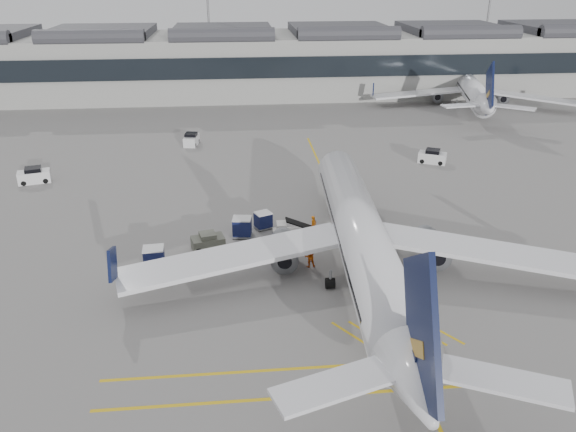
{
  "coord_description": "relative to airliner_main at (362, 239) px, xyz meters",
  "views": [
    {
      "loc": [
        -0.29,
        -37.54,
        22.73
      ],
      "look_at": [
        3.7,
        4.12,
        4.0
      ],
      "focal_mm": 35.0,
      "sensor_mm": 36.0,
      "label": 1
    }
  ],
  "objects": [
    {
      "name": "baggage_cart_a",
      "position": [
        -5.96,
        1.85,
        -2.3
      ],
      "size": [
        1.82,
        1.57,
        1.75
      ],
      "rotation": [
        0.0,
        0.0,
        0.13
      ],
      "color": "gray",
      "rests_on": "ground"
    },
    {
      "name": "airliner_far",
      "position": [
        31.74,
        56.43,
        -0.26
      ],
      "size": [
        33.86,
        37.42,
        10.12
      ],
      "rotation": [
        0.0,
        0.0,
        -0.24
      ],
      "color": "white",
      "rests_on": "ground"
    },
    {
      "name": "apron_markings",
      "position": [
        0.81,
        9.07,
        -3.23
      ],
      "size": [
        0.25,
        60.0,
        0.01
      ],
      "primitive_type": "cube",
      "color": "gold",
      "rests_on": "ground"
    },
    {
      "name": "safety_cone_nose",
      "position": [
        3.69,
        22.95,
        -2.97
      ],
      "size": [
        0.39,
        0.39,
        0.54
      ],
      "primitive_type": "cone",
      "color": "#F24C0A",
      "rests_on": "ground"
    },
    {
      "name": "pushback_tug",
      "position": [
        -12.27,
        5.67,
        -2.54
      ],
      "size": [
        3.1,
        2.31,
        1.56
      ],
      "rotation": [
        0.0,
        0.0,
        0.25
      ],
      "color": "#525447",
      "rests_on": "ground"
    },
    {
      "name": "ramp_agent_a",
      "position": [
        -2.72,
        7.63,
        -2.29
      ],
      "size": [
        0.8,
        0.81,
        1.88
      ],
      "primitive_type": "imported",
      "rotation": [
        0.0,
        0.0,
        0.8
      ],
      "color": "orange",
      "rests_on": "ground"
    },
    {
      "name": "safety_cone_engine",
      "position": [
        7.9,
        5.06,
        -3.0
      ],
      "size": [
        0.33,
        0.33,
        0.46
      ],
      "primitive_type": "cone",
      "color": "#F24C0A",
      "rests_on": "ground"
    },
    {
      "name": "baggage_cart_d",
      "position": [
        -16.52,
        2.69,
        -2.23
      ],
      "size": [
        1.87,
        1.58,
        1.87
      ],
      "rotation": [
        0.0,
        0.0,
        0.07
      ],
      "color": "gray",
      "rests_on": "ground"
    },
    {
      "name": "baggage_cart_b",
      "position": [
        -7.25,
        9.47,
        -2.36
      ],
      "size": [
        1.94,
        1.8,
        1.63
      ],
      "rotation": [
        0.0,
        0.0,
        0.43
      ],
      "color": "gray",
      "rests_on": "ground"
    },
    {
      "name": "ramp_agent_b",
      "position": [
        -3.84,
        1.76,
        -2.29
      ],
      "size": [
        0.98,
        0.79,
        1.89
      ],
      "primitive_type": "imported",
      "rotation": [
        0.0,
        0.0,
        3.22
      ],
      "color": "#DA520B",
      "rests_on": "ground"
    },
    {
      "name": "baggage_cart_c",
      "position": [
        -9.25,
        7.89,
        -2.23
      ],
      "size": [
        1.95,
        1.68,
        1.87
      ],
      "rotation": [
        0.0,
        0.0,
        -0.13
      ],
      "color": "gray",
      "rests_on": "ground"
    },
    {
      "name": "ground",
      "position": [
        -9.19,
        -0.93,
        -3.23
      ],
      "size": [
        220.0,
        220.0,
        0.0
      ],
      "primitive_type": "plane",
      "color": "gray",
      "rests_on": "ground"
    },
    {
      "name": "light_masts",
      "position": [
        -10.86,
        85.07,
        11.26
      ],
      "size": [
        113.0,
        0.6,
        25.45
      ],
      "color": "slate",
      "rests_on": "ground"
    },
    {
      "name": "terminal",
      "position": [
        -9.19,
        71.0,
        2.9
      ],
      "size": [
        200.0,
        20.45,
        12.4
      ],
      "color": "#9E9E99",
      "rests_on": "ground"
    },
    {
      "name": "belt_loader",
      "position": [
        -4.74,
        7.4,
        -2.7
      ],
      "size": [
        4.43,
        1.54,
        1.82
      ],
      "rotation": [
        0.0,
        0.0,
        -0.01
      ],
      "color": "silver",
      "rests_on": "ground"
    },
    {
      "name": "service_van_mid",
      "position": [
        -15.63,
        37.47,
        -2.49
      ],
      "size": [
        2.1,
        3.46,
        1.67
      ],
      "rotation": [
        0.0,
        0.0,
        1.42
      ],
      "color": "silver",
      "rests_on": "ground"
    },
    {
      "name": "service_van_left",
      "position": [
        -32.62,
        24.3,
        -2.44
      ],
      "size": [
        3.79,
        2.55,
        1.78
      ],
      "rotation": [
        0.0,
        0.0,
        0.26
      ],
      "color": "silver",
      "rests_on": "ground"
    },
    {
      "name": "service_van_right",
      "position": [
        14.98,
        26.79,
        -2.46
      ],
      "size": [
        3.76,
        2.96,
        1.73
      ],
      "rotation": [
        0.0,
        0.0,
        -0.45
      ],
      "color": "silver",
      "rests_on": "ground"
    },
    {
      "name": "airliner_main",
      "position": [
        0.0,
        0.0,
        0.0
      ],
      "size": [
        37.85,
        41.43,
        11.01
      ],
      "rotation": [
        0.0,
        0.0,
        -0.06
      ],
      "color": "white",
      "rests_on": "ground"
    }
  ]
}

